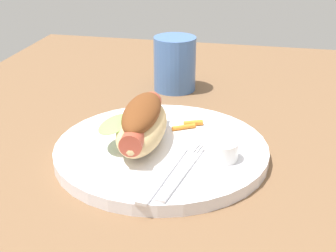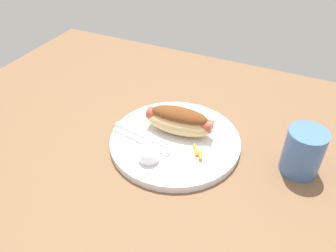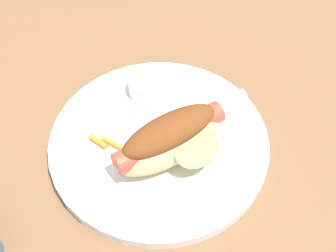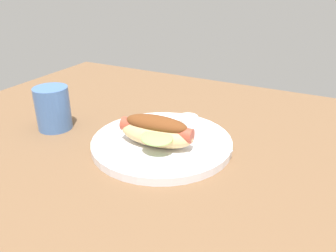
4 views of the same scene
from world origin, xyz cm
name	(u,v)px [view 4 (image 4 of 4)]	position (x,y,z in cm)	size (l,w,h in cm)	color
ground_plane	(172,147)	(0.00, 0.00, -0.90)	(120.00, 90.00, 1.80)	brown
plate	(162,143)	(1.26, 1.99, 0.80)	(28.24, 28.24, 1.60)	white
hot_dog	(156,131)	(1.05, 4.56, 4.68)	(15.26, 9.43, 6.04)	#DBB77A
sauce_ramekin	(188,121)	(-0.81, -6.18, 2.78)	(4.18, 4.18, 2.36)	white
fork	(199,137)	(-5.21, -2.10, 1.80)	(14.69, 3.75, 0.40)	silver
knife	(200,142)	(-6.15, -0.10, 1.78)	(13.79, 1.40, 0.36)	silver
carrot_garnish	(142,126)	(7.59, -0.77, 1.96)	(3.53, 3.85, 0.80)	orange
drinking_cup	(53,108)	(26.77, 5.37, 4.80)	(7.49, 7.49, 9.60)	#4770B2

